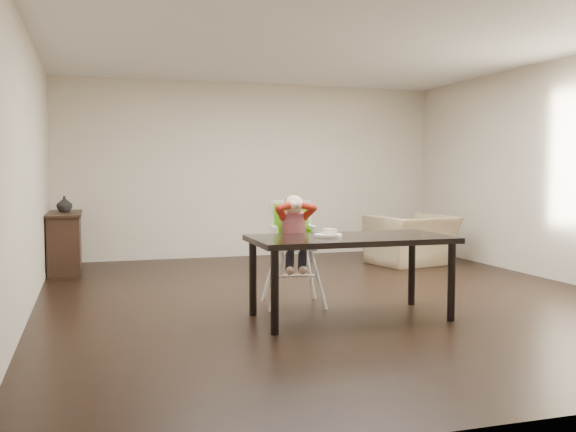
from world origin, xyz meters
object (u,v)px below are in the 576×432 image
(dining_table, at_px, (350,245))
(sideboard, at_px, (65,242))
(high_chair, at_px, (293,228))
(armchair, at_px, (412,231))

(dining_table, height_order, sideboard, sideboard)
(high_chair, distance_m, sideboard, 3.74)
(dining_table, xyz_separation_m, sideboard, (-2.59, 3.67, -0.27))
(dining_table, distance_m, sideboard, 4.50)
(dining_table, xyz_separation_m, armchair, (2.15, 2.88, -0.20))
(armchair, bearing_deg, dining_table, 41.17)
(dining_table, distance_m, armchair, 3.60)
(high_chair, bearing_deg, armchair, 48.53)
(high_chair, height_order, sideboard, high_chair)
(dining_table, bearing_deg, armchair, 53.21)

